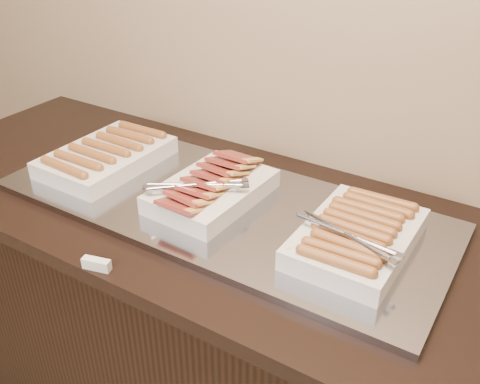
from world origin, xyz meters
name	(u,v)px	position (x,y,z in m)	size (l,w,h in m)	color
counter	(224,331)	(0.00, 2.13, 0.45)	(2.06, 0.76, 0.90)	black
warming_tray	(220,205)	(0.00, 2.13, 0.91)	(1.20, 0.50, 0.02)	#9395A0
dish_left	(107,156)	(-0.41, 2.13, 0.95)	(0.25, 0.37, 0.07)	silver
dish_center	(211,189)	(-0.03, 2.13, 0.95)	(0.25, 0.35, 0.09)	silver
dish_right	(356,236)	(0.38, 2.13, 0.95)	(0.27, 0.35, 0.08)	silver
label_holder	(97,264)	(-0.09, 1.77, 0.91)	(0.07, 0.02, 0.03)	silver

